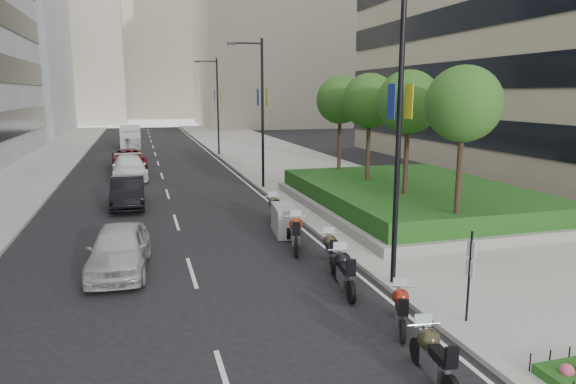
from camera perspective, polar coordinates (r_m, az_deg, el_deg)
name	(u,v)px	position (r m, az deg, el deg)	size (l,w,h in m)	color
ground	(264,316)	(14.04, -2.68, -13.64)	(160.00, 160.00, 0.00)	black
sidewalk_right	(284,161)	(44.45, -0.48, 3.48)	(10.00, 100.00, 0.15)	#9E9B93
sidewalk_left	(16,171)	(43.76, -28.01, 2.08)	(8.00, 100.00, 0.15)	#9E9B93
lane_edge	(223,164)	(43.33, -7.25, 3.11)	(0.12, 100.00, 0.01)	silver
lane_centre	(159,166)	(42.84, -14.14, 2.78)	(0.12, 100.00, 0.01)	silver
building_cream_right	(278,24)	(96.50, -1.16, 18.17)	(28.00, 24.00, 36.00)	#B7AD93
building_cream_left	(53,35)	(113.97, -24.69, 15.59)	(26.00, 24.00, 34.00)	#B7AD93
building_cream_centre	(155,38)	(133.17, -14.60, 16.26)	(30.00, 24.00, 38.00)	#B7AD93
planter	(411,204)	(26.47, 13.49, -1.34)	(10.00, 14.00, 0.40)	gray
hedge	(411,193)	(26.35, 13.55, -0.06)	(9.40, 13.40, 0.80)	#1C4F16
tree_0	(463,105)	(20.02, 18.92, 9.18)	(2.80, 2.80, 6.30)	#332319
tree_1	(409,103)	(23.42, 13.25, 9.64)	(2.80, 2.80, 6.30)	#332319
tree_2	(369,101)	(26.97, 9.04, 9.93)	(2.80, 2.80, 6.30)	#332319
tree_3	(340,100)	(30.64, 5.81, 10.11)	(2.80, 2.80, 6.30)	#332319
lamp_post_0	(394,120)	(15.20, 11.74, 7.81)	(2.34, 0.45, 9.00)	black
lamp_post_1	(260,106)	(31.25, -3.13, 9.50)	(2.34, 0.45, 9.00)	black
lamp_post_2	(216,102)	(48.94, -8.00, 9.92)	(2.34, 0.45, 9.00)	black
parking_sign	(470,272)	(13.70, 19.52, -8.35)	(0.06, 0.32, 2.50)	black
motorcycle_0	(433,356)	(11.33, 15.81, -17.18)	(0.72, 2.15, 1.07)	black
motorcycle_1	(401,309)	(13.44, 12.43, -12.59)	(0.96, 1.85, 0.98)	black
motorcycle_2	(344,272)	(15.52, 6.24, -8.78)	(0.77, 2.32, 1.16)	black
motorcycle_3	(331,251)	(17.58, 4.75, -6.52)	(0.80, 2.13, 1.08)	black
motorcycle_4	(296,233)	(19.38, 0.90, -4.62)	(0.96, 2.33, 1.19)	black
motorcycle_5	(284,220)	(21.44, -0.45, -3.17)	(1.02, 2.13, 1.22)	black
motorcycle_6	(274,209)	(23.52, -1.53, -1.93)	(0.75, 2.25, 1.12)	black
car_a	(119,249)	(17.91, -18.25, -6.02)	(1.85, 4.59, 1.56)	#ACACAE
car_b	(128,192)	(27.86, -17.36, -0.03)	(1.65, 4.72, 1.56)	black
car_c	(129,168)	(36.88, -17.21, 2.59)	(2.24, 5.51, 1.60)	white
car_d	(129,159)	(42.62, -17.24, 3.57)	(2.46, 5.33, 1.48)	maroon
delivery_van	(131,138)	(58.61, -17.08, 5.78)	(2.08, 5.45, 2.29)	#BEBEC0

